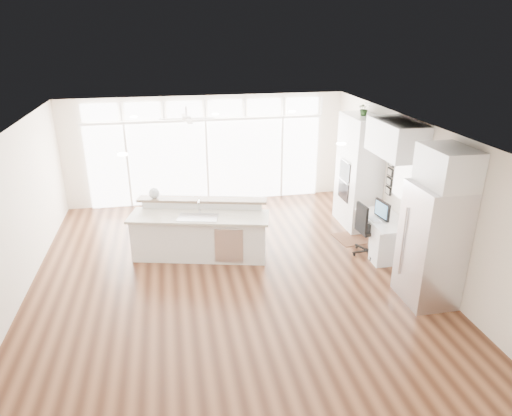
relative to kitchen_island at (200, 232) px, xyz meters
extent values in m
cube|color=#412214|center=(0.45, -0.87, -0.54)|extent=(7.00, 8.00, 0.02)
cube|color=white|center=(0.45, -0.87, 2.17)|extent=(7.00, 8.00, 0.02)
cube|color=white|center=(0.45, 3.13, 0.82)|extent=(7.00, 0.04, 2.70)
cube|color=white|center=(0.45, -4.87, 0.82)|extent=(7.00, 0.04, 2.70)
cube|color=white|center=(-3.05, -0.87, 0.82)|extent=(0.04, 8.00, 2.70)
cube|color=white|center=(3.95, -0.87, 0.82)|extent=(0.04, 8.00, 2.70)
cube|color=white|center=(0.45, 3.07, 0.52)|extent=(5.80, 0.06, 2.08)
cube|color=white|center=(0.45, 3.07, 1.85)|extent=(5.90, 0.06, 0.40)
cube|color=white|center=(3.91, -0.57, 1.02)|extent=(0.04, 0.85, 0.85)
cube|color=white|center=(-0.05, 1.93, 1.95)|extent=(1.16, 1.16, 0.32)
cube|color=white|center=(0.45, -0.67, 2.15)|extent=(3.40, 3.00, 0.02)
cube|color=white|center=(3.62, 0.93, 0.72)|extent=(0.64, 1.20, 2.50)
cube|color=white|center=(3.58, -0.57, -0.15)|extent=(0.72, 1.30, 0.76)
cube|color=white|center=(3.62, -0.57, 1.82)|extent=(0.64, 1.30, 0.64)
cube|color=silver|center=(3.56, -2.22, 0.47)|extent=(0.76, 0.90, 2.00)
cube|color=white|center=(3.62, -2.22, 1.77)|extent=(0.64, 0.90, 0.60)
cube|color=black|center=(3.91, 0.05, 0.87)|extent=(0.06, 0.22, 0.80)
cube|color=white|center=(0.00, 0.00, 0.00)|extent=(2.85, 1.63, 1.07)
cube|color=#3A1E12|center=(3.40, 0.21, -0.53)|extent=(1.03, 0.81, 0.01)
cube|color=black|center=(3.30, -0.55, 0.01)|extent=(0.61, 0.57, 1.08)
sphere|color=silver|center=(-0.83, 0.62, 0.64)|extent=(0.28, 0.28, 0.22)
cube|color=black|center=(3.50, -0.57, 0.42)|extent=(0.14, 0.47, 0.39)
cube|color=silver|center=(3.33, -0.57, 0.24)|extent=(0.14, 0.34, 0.02)
imported|color=#2A5223|center=(3.62, 0.93, 2.08)|extent=(0.28, 0.30, 0.22)
camera|label=1|loc=(-0.47, -8.12, 3.74)|focal=32.00mm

